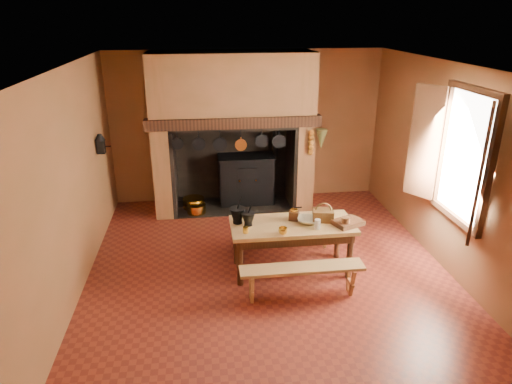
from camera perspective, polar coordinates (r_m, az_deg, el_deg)
floor at (r=6.59m, az=1.49°, el=-9.54°), size 5.50×5.50×0.00m
ceiling at (r=5.68m, az=1.77°, el=15.44°), size 5.50×5.50×0.00m
back_wall at (r=8.61m, az=-1.16°, el=8.11°), size 5.00×0.02×2.80m
wall_left at (r=6.15m, az=-22.09°, el=0.88°), size 0.02×5.50×2.80m
wall_right at (r=6.82m, az=22.90°, el=2.72°), size 0.02×5.50×2.80m
wall_front at (r=3.57m, az=8.44°, el=-12.87°), size 5.00×0.02×2.80m
chimney_breast at (r=8.07m, az=-3.00°, el=10.16°), size 2.95×0.96×2.80m
iron_range at (r=8.58m, az=-1.18°, el=1.67°), size 1.12×0.55×1.60m
hearth_pans at (r=8.47m, az=-7.79°, el=-1.63°), size 0.51×0.62×0.20m
hanging_pans at (r=7.68m, az=-2.95°, el=6.11°), size 1.92×0.29×0.27m
onion_string at (r=7.88m, az=6.88°, el=6.15°), size 0.12×0.10×0.46m
herb_bunch at (r=7.91m, az=8.18°, el=6.52°), size 0.20×0.20×0.35m
window at (r=6.33m, az=23.82°, el=4.07°), size 0.39×1.75×1.76m
wall_coffee_mill at (r=7.53m, az=-18.87°, el=5.89°), size 0.23×0.16×0.31m
work_table at (r=6.28m, az=4.54°, el=-4.89°), size 1.68×0.75×0.73m
bench_front at (r=5.86m, az=5.75°, el=-10.20°), size 1.57×0.28×0.44m
bench_back at (r=6.96m, az=3.45°, el=-4.65°), size 1.59×0.28×0.45m
mortar_large at (r=6.19m, az=-2.33°, el=-2.85°), size 0.22×0.22×0.37m
mortar_small at (r=6.12m, az=-0.98°, el=-3.31°), size 0.19×0.19×0.32m
coffee_grinder at (r=6.32m, az=4.78°, el=-2.84°), size 0.19×0.17×0.20m
brass_mug_a at (r=5.95m, az=-1.30°, el=-4.76°), size 0.09×0.09×0.08m
brass_mug_b at (r=6.35m, az=4.51°, el=-2.93°), size 0.10×0.10×0.10m
mixing_bowl at (r=6.26m, az=6.55°, el=-3.53°), size 0.37×0.37×0.07m
stoneware_crock at (r=6.20m, az=11.11°, el=-3.73°), size 0.12×0.12×0.14m
glass_jar at (r=6.09m, az=7.69°, el=-4.02°), size 0.10×0.10×0.14m
wicker_basket at (r=6.33m, az=8.38°, el=-2.83°), size 0.31×0.25×0.27m
wooden_tray at (r=6.29m, az=11.44°, el=-3.75°), size 0.46×0.40×0.07m
brass_cup at (r=5.92m, az=3.39°, el=-4.86°), size 0.15×0.15×0.09m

